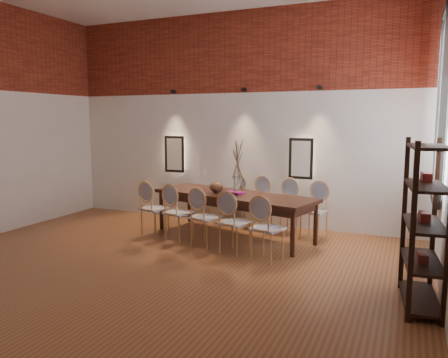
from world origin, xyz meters
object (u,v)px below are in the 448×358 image
at_px(chair_near_b, 179,213).
at_px(chair_far_a, 209,197).
at_px(chair_far_d, 284,207).
at_px(book, 235,193).
at_px(chair_far_b, 232,200).
at_px(shelving_rack, 424,224).
at_px(chair_near_a, 155,208).
at_px(vase, 238,185).
at_px(chair_near_c, 205,217).
at_px(chair_near_d, 235,222).
at_px(bowl, 216,187).
at_px(chair_far_e, 314,211).
at_px(chair_near_e, 267,228).
at_px(dining_table, 233,215).
at_px(chair_far_c, 257,203).

height_order(chair_near_b, chair_far_a, same).
bearing_deg(chair_far_d, book, 52.27).
distance_m(chair_far_b, shelving_rack, 4.25).
relative_size(chair_far_b, chair_far_d, 1.00).
distance_m(chair_far_a, chair_far_b, 0.57).
xyz_separation_m(chair_near_a, chair_far_a, (0.37, 1.44, 0.00)).
bearing_deg(vase, chair_near_c, -111.28).
bearing_deg(chair_near_a, vase, 30.91).
height_order(chair_near_d, bowl, chair_near_d).
xyz_separation_m(chair_far_e, bowl, (-1.63, -0.40, 0.37)).
distance_m(chair_near_e, bowl, 1.67).
relative_size(chair_near_d, vase, 3.13).
xyz_separation_m(chair_far_d, book, (-0.71, -0.55, 0.30)).
relative_size(dining_table, vase, 9.55).
xyz_separation_m(chair_far_a, chair_far_e, (2.22, -0.57, 0.00)).
height_order(chair_far_b, shelving_rack, shelving_rack).
relative_size(chair_near_c, chair_far_c, 1.00).
bearing_deg(shelving_rack, chair_near_d, 154.06).
bearing_deg(dining_table, chair_far_e, 32.86).
height_order(dining_table, chair_far_a, chair_far_a).
xyz_separation_m(chair_near_a, chair_near_c, (1.11, -0.28, 0.00)).
bearing_deg(chair_near_c, chair_near_e, 0.00).
bearing_deg(chair_near_a, chair_far_c, 52.26).
bearing_deg(dining_table, bowl, -171.39).
bearing_deg(chair_far_e, book, 32.31).
height_order(chair_near_a, chair_far_e, same).
bearing_deg(book, chair_far_b, 115.75).
xyz_separation_m(chair_near_a, chair_far_d, (2.03, 1.01, 0.00)).
xyz_separation_m(chair_far_a, chair_far_d, (1.67, -0.43, 0.00)).
xyz_separation_m(chair_near_a, shelving_rack, (4.20, -1.37, 0.43)).
relative_size(chair_near_c, chair_near_d, 1.00).
bearing_deg(chair_near_e, chair_near_c, -180.00).
relative_size(chair_near_a, chair_near_b, 1.00).
height_order(dining_table, chair_near_d, chair_near_d).
distance_m(chair_near_d, shelving_rack, 2.74).
bearing_deg(chair_far_e, dining_table, 32.86).
bearing_deg(chair_far_c, chair_near_e, 127.74).
bearing_deg(chair_far_b, chair_near_e, 139.26).
relative_size(chair_near_a, chair_near_c, 1.00).
relative_size(chair_near_c, vase, 3.13).
bearing_deg(vase, chair_near_a, -163.40).
bearing_deg(chair_far_a, chair_near_a, 90.00).
relative_size(chair_near_b, chair_far_e, 1.00).
bearing_deg(chair_near_a, chair_near_d, 0.00).
height_order(chair_far_a, chair_far_b, same).
bearing_deg(chair_near_c, chair_far_d, 68.85).
height_order(dining_table, chair_near_a, chair_near_a).
height_order(chair_near_a, book, chair_near_a).
bearing_deg(chair_far_b, chair_far_d, 180.00).
height_order(chair_near_b, bowl, chair_near_b).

